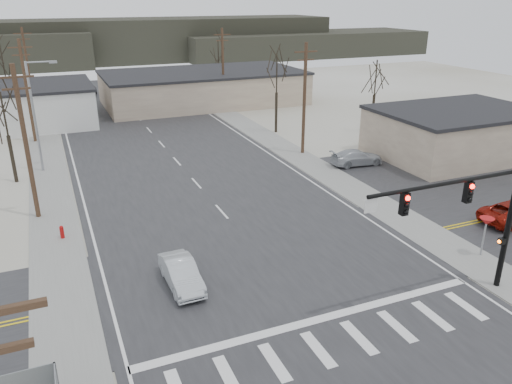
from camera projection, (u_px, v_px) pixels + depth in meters
ground at (270, 267)px, 27.10m from camera, size 140.00×140.00×0.00m
main_road at (193, 179)px, 39.94m from camera, size 18.00×110.00×0.05m
cross_road at (270, 267)px, 27.09m from camera, size 90.00×10.00×0.04m
parking_lot at (469, 182)px, 39.49m from camera, size 18.00×20.00×0.03m
sidewalk_left at (49, 177)px, 40.38m from camera, size 3.00×90.00×0.06m
sidewalk_right at (284, 148)px, 48.06m from camera, size 3.00×90.00×0.06m
traffic_signal_mast at (483, 207)px, 22.93m from camera, size 8.95×0.43×7.20m
fire_hydrant at (62, 232)px, 30.09m from camera, size 0.24×0.24×0.87m
yield_sign at (486, 223)px, 27.51m from camera, size 0.80×0.80×2.35m
building_right_far at (203, 87)px, 67.62m from camera, size 26.30×14.30×4.30m
building_lot at (456, 132)px, 45.29m from camera, size 14.30×10.30×4.30m
upole_left_b at (26, 141)px, 31.29m from camera, size 2.20×0.30×10.00m
upole_left_c at (27, 90)px, 48.42m from camera, size 2.20×0.30×10.00m
upole_left_d at (28, 65)px, 65.55m from camera, size 2.20×0.30×10.00m
upole_right_a at (304, 97)px, 44.77m from camera, size 2.20×0.30×10.00m
upole_right_b at (223, 67)px, 63.61m from camera, size 2.20×0.30×10.00m
streetlight_main at (36, 111)px, 40.16m from camera, size 2.40×0.25×9.00m
tree_left_near at (5, 117)px, 37.60m from camera, size 3.30×3.30×7.35m
tree_right_mid at (277, 76)px, 51.73m from camera, size 3.74×3.74×8.33m
tree_left_far at (3, 63)px, 59.12m from camera, size 3.96×3.96×8.82m
tree_right_far at (218, 54)px, 75.03m from camera, size 3.52×3.52×7.84m
tree_lot at (376, 80)px, 51.87m from camera, size 3.52×3.52×7.84m
hill_center at (156, 39)px, 113.11m from camera, size 80.00×18.00×9.00m
hill_right at (304, 44)px, 121.31m from camera, size 60.00×18.00×5.50m
sedan_crossing at (181, 273)px, 25.08m from camera, size 1.51×4.12×1.35m
car_far_a at (159, 107)px, 62.48m from camera, size 2.12×4.63×1.31m
car_far_b at (90, 91)px, 72.95m from camera, size 2.45×4.53×1.46m
car_parked_silver at (357, 158)px, 43.10m from camera, size 4.73×2.28×1.33m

